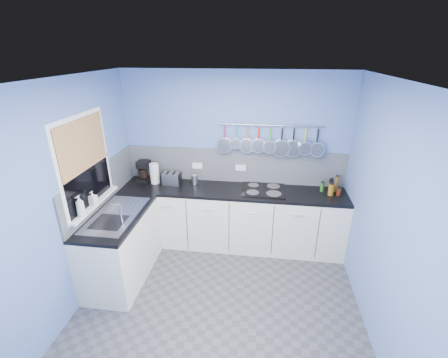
% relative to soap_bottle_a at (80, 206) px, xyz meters
% --- Properties ---
extents(floor, '(3.20, 3.00, 0.02)m').
position_rel_soap_bottle_a_xyz_m(floor, '(1.53, 0.01, -1.18)').
color(floor, '#47474C').
rests_on(floor, ground).
extents(ceiling, '(3.20, 3.00, 0.02)m').
position_rel_soap_bottle_a_xyz_m(ceiling, '(1.53, 0.01, 1.34)').
color(ceiling, white).
rests_on(ceiling, ground).
extents(wall_back, '(3.20, 0.02, 2.50)m').
position_rel_soap_bottle_a_xyz_m(wall_back, '(1.53, 1.52, 0.08)').
color(wall_back, '#5877B8').
rests_on(wall_back, ground).
extents(wall_front, '(3.20, 0.02, 2.50)m').
position_rel_soap_bottle_a_xyz_m(wall_front, '(1.53, -1.50, 0.08)').
color(wall_front, '#5877B8').
rests_on(wall_front, ground).
extents(wall_left, '(0.02, 3.00, 2.50)m').
position_rel_soap_bottle_a_xyz_m(wall_left, '(-0.08, 0.01, 0.08)').
color(wall_left, '#5877B8').
rests_on(wall_left, ground).
extents(wall_right, '(0.02, 3.00, 2.50)m').
position_rel_soap_bottle_a_xyz_m(wall_right, '(3.14, 0.01, 0.08)').
color(wall_right, '#5877B8').
rests_on(wall_right, ground).
extents(backsplash_back, '(3.20, 0.02, 0.50)m').
position_rel_soap_bottle_a_xyz_m(backsplash_back, '(1.53, 1.49, -0.02)').
color(backsplash_back, gray).
rests_on(backsplash_back, wall_back).
extents(backsplash_left, '(0.02, 1.80, 0.50)m').
position_rel_soap_bottle_a_xyz_m(backsplash_left, '(-0.06, 0.61, -0.02)').
color(backsplash_left, gray).
rests_on(backsplash_left, wall_left).
extents(cabinet_run_back, '(3.20, 0.60, 0.86)m').
position_rel_soap_bottle_a_xyz_m(cabinet_run_back, '(1.53, 1.21, -0.74)').
color(cabinet_run_back, silver).
rests_on(cabinet_run_back, ground).
extents(worktop_back, '(3.20, 0.60, 0.04)m').
position_rel_soap_bottle_a_xyz_m(worktop_back, '(1.53, 1.21, -0.29)').
color(worktop_back, black).
rests_on(worktop_back, cabinet_run_back).
extents(cabinet_run_left, '(0.60, 1.20, 0.86)m').
position_rel_soap_bottle_a_xyz_m(cabinet_run_left, '(0.23, 0.31, -0.74)').
color(cabinet_run_left, silver).
rests_on(cabinet_run_left, ground).
extents(worktop_left, '(0.60, 1.20, 0.04)m').
position_rel_soap_bottle_a_xyz_m(worktop_left, '(0.23, 0.31, -0.29)').
color(worktop_left, black).
rests_on(worktop_left, cabinet_run_left).
extents(window_frame, '(0.01, 1.00, 1.10)m').
position_rel_soap_bottle_a_xyz_m(window_frame, '(-0.05, 0.31, 0.38)').
color(window_frame, white).
rests_on(window_frame, wall_left).
extents(window_glass, '(0.01, 0.90, 1.00)m').
position_rel_soap_bottle_a_xyz_m(window_glass, '(-0.04, 0.31, 0.38)').
color(window_glass, black).
rests_on(window_glass, wall_left).
extents(bamboo_blind, '(0.01, 0.90, 0.55)m').
position_rel_soap_bottle_a_xyz_m(bamboo_blind, '(-0.03, 0.31, 0.61)').
color(bamboo_blind, tan).
rests_on(bamboo_blind, wall_left).
extents(window_sill, '(0.10, 0.98, 0.03)m').
position_rel_soap_bottle_a_xyz_m(window_sill, '(-0.02, 0.31, -0.13)').
color(window_sill, white).
rests_on(window_sill, wall_left).
extents(sink_unit, '(0.50, 0.95, 0.01)m').
position_rel_soap_bottle_a_xyz_m(sink_unit, '(0.23, 0.31, -0.27)').
color(sink_unit, silver).
rests_on(sink_unit, worktop_left).
extents(mixer_tap, '(0.12, 0.08, 0.26)m').
position_rel_soap_bottle_a_xyz_m(mixer_tap, '(0.39, 0.13, -0.14)').
color(mixer_tap, silver).
rests_on(mixer_tap, worktop_left).
extents(socket_left, '(0.15, 0.01, 0.09)m').
position_rel_soap_bottle_a_xyz_m(socket_left, '(0.98, 1.48, -0.04)').
color(socket_left, white).
rests_on(socket_left, backsplash_back).
extents(socket_right, '(0.15, 0.01, 0.09)m').
position_rel_soap_bottle_a_xyz_m(socket_right, '(1.63, 1.48, -0.04)').
color(socket_right, white).
rests_on(socket_right, backsplash_back).
extents(pot_rail, '(1.45, 0.02, 0.02)m').
position_rel_soap_bottle_a_xyz_m(pot_rail, '(2.03, 1.46, 0.61)').
color(pot_rail, silver).
rests_on(pot_rail, wall_back).
extents(soap_bottle_a, '(0.11, 0.11, 0.24)m').
position_rel_soap_bottle_a_xyz_m(soap_bottle_a, '(0.00, 0.00, 0.00)').
color(soap_bottle_a, white).
rests_on(soap_bottle_a, window_sill).
extents(soap_bottle_b, '(0.09, 0.09, 0.17)m').
position_rel_soap_bottle_a_xyz_m(soap_bottle_b, '(0.00, 0.25, -0.03)').
color(soap_bottle_b, white).
rests_on(soap_bottle_b, window_sill).
extents(paper_towel, '(0.14, 0.14, 0.30)m').
position_rel_soap_bottle_a_xyz_m(paper_towel, '(0.38, 1.29, -0.12)').
color(paper_towel, white).
rests_on(paper_towel, worktop_back).
extents(coffee_maker, '(0.19, 0.21, 0.31)m').
position_rel_soap_bottle_a_xyz_m(coffee_maker, '(0.19, 1.33, -0.11)').
color(coffee_maker, black).
rests_on(coffee_maker, worktop_back).
extents(toaster, '(0.27, 0.17, 0.17)m').
position_rel_soap_bottle_a_xyz_m(toaster, '(0.63, 1.28, -0.18)').
color(toaster, silver).
rests_on(toaster, worktop_back).
extents(canister, '(0.11, 0.11, 0.13)m').
position_rel_soap_bottle_a_xyz_m(canister, '(0.96, 1.34, -0.20)').
color(canister, silver).
rests_on(canister, worktop_back).
extents(hob, '(0.60, 0.53, 0.01)m').
position_rel_soap_bottle_a_xyz_m(hob, '(1.98, 1.25, -0.26)').
color(hob, black).
rests_on(hob, worktop_back).
extents(pan_0, '(0.22, 0.06, 0.41)m').
position_rel_soap_bottle_a_xyz_m(pan_0, '(1.40, 1.45, 0.40)').
color(pan_0, silver).
rests_on(pan_0, pot_rail).
extents(pan_1, '(0.15, 0.07, 0.34)m').
position_rel_soap_bottle_a_xyz_m(pan_1, '(1.55, 1.45, 0.44)').
color(pan_1, silver).
rests_on(pan_1, pot_rail).
extents(pan_2, '(0.21, 0.05, 0.40)m').
position_rel_soap_bottle_a_xyz_m(pan_2, '(1.71, 1.45, 0.41)').
color(pan_2, silver).
rests_on(pan_2, pot_rail).
extents(pan_3, '(0.20, 0.05, 0.39)m').
position_rel_soap_bottle_a_xyz_m(pan_3, '(1.87, 1.45, 0.41)').
color(pan_3, silver).
rests_on(pan_3, pot_rail).
extents(pan_4, '(0.19, 0.11, 0.38)m').
position_rel_soap_bottle_a_xyz_m(pan_4, '(2.03, 1.45, 0.42)').
color(pan_4, silver).
rests_on(pan_4, pot_rail).
extents(pan_5, '(0.25, 0.06, 0.44)m').
position_rel_soap_bottle_a_xyz_m(pan_5, '(2.19, 1.45, 0.39)').
color(pan_5, silver).
rests_on(pan_5, pot_rail).
extents(pan_6, '(0.24, 0.05, 0.43)m').
position_rel_soap_bottle_a_xyz_m(pan_6, '(2.35, 1.45, 0.39)').
color(pan_6, silver).
rests_on(pan_6, pot_rail).
extents(pan_7, '(0.18, 0.13, 0.37)m').
position_rel_soap_bottle_a_xyz_m(pan_7, '(2.51, 1.45, 0.42)').
color(pan_7, silver).
rests_on(pan_7, pot_rail).
extents(pan_8, '(0.20, 0.12, 0.39)m').
position_rel_soap_bottle_a_xyz_m(pan_8, '(2.67, 1.45, 0.41)').
color(pan_8, silver).
rests_on(pan_8, pot_rail).
extents(condiment_0, '(0.05, 0.05, 0.23)m').
position_rel_soap_bottle_a_xyz_m(condiment_0, '(2.97, 1.33, -0.16)').
color(condiment_0, brown).
rests_on(condiment_0, worktop_back).
extents(condiment_1, '(0.06, 0.06, 0.18)m').
position_rel_soap_bottle_a_xyz_m(condiment_1, '(2.90, 1.33, -0.18)').
color(condiment_1, black).
rests_on(condiment_1, worktop_back).
extents(condiment_2, '(0.05, 0.05, 0.13)m').
position_rel_soap_bottle_a_xyz_m(condiment_2, '(2.79, 1.31, -0.21)').
color(condiment_2, '#265919').
rests_on(condiment_2, worktop_back).
extents(condiment_3, '(0.06, 0.06, 0.10)m').
position_rel_soap_bottle_a_xyz_m(condiment_3, '(2.99, 1.22, -0.22)').
color(condiment_3, '#4C190C').
rests_on(condiment_3, worktop_back).
extents(condiment_4, '(0.07, 0.07, 0.16)m').
position_rel_soap_bottle_a_xyz_m(condiment_4, '(2.89, 1.21, -0.19)').
color(condiment_4, '#8C5914').
rests_on(condiment_4, worktop_back).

